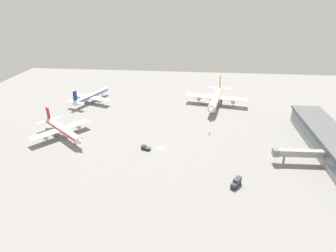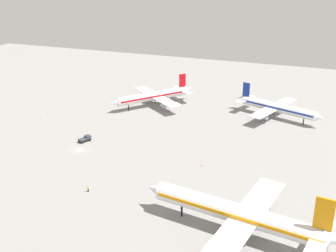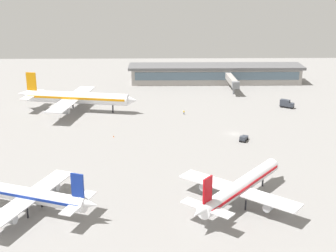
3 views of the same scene
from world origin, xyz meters
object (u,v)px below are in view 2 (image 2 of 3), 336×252
at_px(airplane_at_gate, 276,107).
at_px(airplane_distant, 240,214).
at_px(pushback_tractor, 85,139).
at_px(safety_cone_near_gate, 40,118).
at_px(ground_crew_worker, 88,189).
at_px(safety_cone_mid_apron, 202,165).
at_px(airplane_taxiing, 154,96).

height_order(airplane_at_gate, airplane_distant, airplane_distant).
distance_m(pushback_tractor, safety_cone_near_gate, 31.43).
height_order(pushback_tractor, ground_crew_worker, pushback_tractor).
relative_size(ground_crew_worker, safety_cone_mid_apron, 2.78).
bearing_deg(airplane_taxiing, ground_crew_worker, 46.84).
relative_size(airplane_distant, pushback_tractor, 10.35).
relative_size(airplane_taxiing, safety_cone_mid_apron, 54.93).
xyz_separation_m(airplane_distant, ground_crew_worker, (-42.99, 5.40, -4.66)).
distance_m(safety_cone_near_gate, safety_cone_mid_apron, 74.17).
relative_size(airplane_taxiing, safety_cone_near_gate, 54.93).
bearing_deg(pushback_tractor, ground_crew_worker, -123.82).
relative_size(airplane_at_gate, safety_cone_mid_apron, 61.80).
bearing_deg(safety_cone_near_gate, airplane_at_gate, 20.82).
relative_size(pushback_tractor, safety_cone_near_gate, 7.98).
bearing_deg(airplane_at_gate, ground_crew_worker, -97.18).
bearing_deg(pushback_tractor, airplane_distant, -95.26).
height_order(airplane_taxiing, safety_cone_near_gate, airplane_taxiing).
bearing_deg(safety_cone_near_gate, safety_cone_mid_apron, -14.23).
bearing_deg(pushback_tractor, safety_cone_mid_apron, -70.96).
distance_m(ground_crew_worker, safety_cone_mid_apron, 36.12).
bearing_deg(pushback_tractor, safety_cone_near_gate, 89.23).
bearing_deg(ground_crew_worker, safety_cone_near_gate, 84.39).
bearing_deg(safety_cone_mid_apron, ground_crew_worker, -134.22).
xyz_separation_m(airplane_taxiing, safety_cone_mid_apron, (35.28, -48.44, -4.08)).
xyz_separation_m(airplane_taxiing, safety_cone_near_gate, (-36.62, -30.20, -4.08)).
xyz_separation_m(airplane_at_gate, safety_cone_mid_apron, (-15.83, -51.60, -3.97)).
bearing_deg(airplane_distant, safety_cone_mid_apron, -49.99).
bearing_deg(pushback_tractor, airplane_taxiing, 14.27).
distance_m(pushback_tractor, safety_cone_mid_apron, 43.85).
bearing_deg(safety_cone_near_gate, airplane_taxiing, 39.52).
xyz_separation_m(airplane_taxiing, pushback_tractor, (-8.33, -43.87, -3.41)).
distance_m(airplane_taxiing, pushback_tractor, 44.79).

